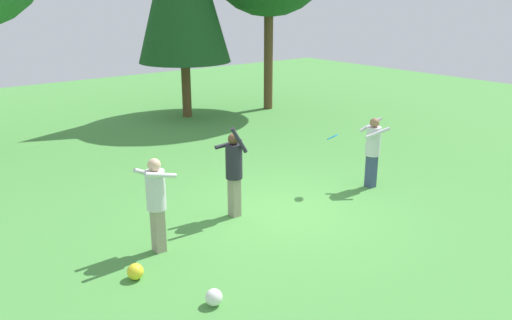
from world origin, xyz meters
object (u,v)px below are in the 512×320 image
ball_yellow (135,272)px  person_thrower (234,167)px  person_catcher (373,147)px  person_bystander (156,197)px  frisbee (332,137)px  ball_white (214,297)px

ball_yellow → person_thrower: bearing=21.0°
person_catcher → person_bystander: 5.49m
person_thrower → person_catcher: 3.58m
person_thrower → ball_yellow: (-2.72, -1.04, -0.92)m
person_thrower → ball_yellow: size_ratio=7.27×
person_bystander → ball_yellow: person_bystander is taller
frisbee → ball_white: bearing=-154.9°
person_catcher → person_thrower: bearing=15.5°
ball_yellow → person_bystander: bearing=39.5°
frisbee → ball_yellow: frisbee is taller
person_thrower → frisbee: bearing=0.0°
frisbee → ball_white: (-4.76, -2.23, -1.15)m
person_catcher → ball_yellow: (-6.24, -0.40, -0.86)m
ball_white → ball_yellow: bearing=112.7°
ball_yellow → frisbee: bearing=9.0°
person_thrower → frisbee: (2.61, -0.20, 0.23)m
person_catcher → frisbee: size_ratio=4.97×
person_catcher → person_bystander: person_bystander is taller
person_thrower → person_catcher: person_thrower is taller
person_bystander → ball_white: person_bystander is taller
frisbee → ball_yellow: bearing=-171.0°
person_thrower → ball_yellow: 3.05m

